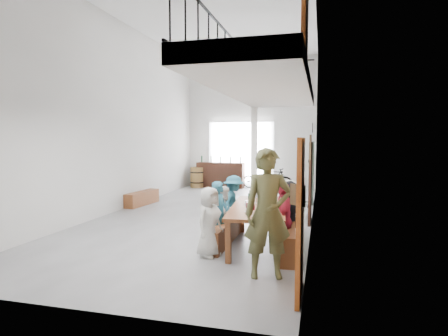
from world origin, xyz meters
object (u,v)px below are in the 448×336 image
(host_standing, at_px, (268,213))
(bicycle_near, at_px, (259,179))
(tasting_table, at_px, (258,210))
(oak_barrel, at_px, (197,177))
(serving_counter, at_px, (221,175))
(side_bench, at_px, (142,198))
(bench_inner, at_px, (224,232))

(host_standing, relative_size, bicycle_near, 1.23)
(tasting_table, xyz_separation_m, host_standing, (0.40, -1.56, 0.27))
(tasting_table, bearing_deg, bicycle_near, 93.47)
(oak_barrel, distance_m, serving_counter, 1.02)
(tasting_table, distance_m, side_bench, 5.63)
(serving_counter, relative_size, host_standing, 1.04)
(bench_inner, distance_m, host_standing, 2.11)
(side_bench, height_order, serving_counter, serving_counter)
(host_standing, bearing_deg, serving_counter, 92.97)
(tasting_table, bearing_deg, side_bench, 134.45)
(host_standing, bearing_deg, bench_inner, 108.20)
(side_bench, bearing_deg, bicycle_near, 57.99)
(tasting_table, xyz_separation_m, oak_barrel, (-4.00, 8.17, -0.27))
(bicycle_near, bearing_deg, serving_counter, 108.10)
(serving_counter, bearing_deg, host_standing, -71.17)
(side_bench, distance_m, oak_barrel, 4.57)
(oak_barrel, height_order, serving_counter, serving_counter)
(bench_inner, distance_m, oak_barrel, 8.75)
(tasting_table, relative_size, bench_inner, 1.35)
(tasting_table, bearing_deg, oak_barrel, 110.59)
(side_bench, bearing_deg, oak_barrel, 86.31)
(serving_counter, bearing_deg, side_bench, -104.95)
(tasting_table, distance_m, serving_counter, 8.94)
(side_bench, relative_size, serving_counter, 0.75)
(side_bench, xyz_separation_m, oak_barrel, (0.29, 4.56, 0.22))
(side_bench, xyz_separation_m, bicycle_near, (2.97, 4.76, 0.20))
(tasting_table, height_order, bench_inner, tasting_table)
(bicycle_near, bearing_deg, side_bench, 167.78)
(oak_barrel, bearing_deg, tasting_table, -63.88)
(bench_inner, height_order, side_bench, bench_inner)
(bench_inner, bearing_deg, tasting_table, -5.14)
(serving_counter, height_order, bicycle_near, serving_counter)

